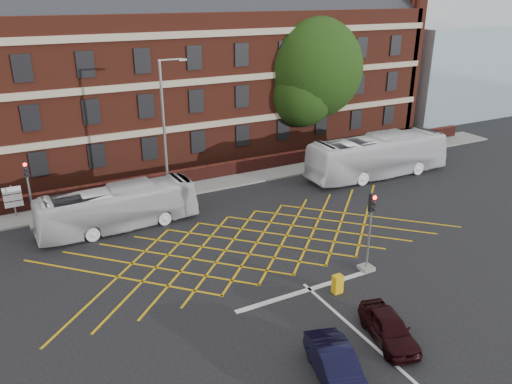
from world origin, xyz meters
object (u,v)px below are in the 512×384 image
car_navy (336,367)px  car_maroon (389,328)px  traffic_light_near (369,239)px  traffic_light_far (31,201)px  utility_cabinet (338,284)px  deciduous_tree (311,75)px  street_lamp (167,157)px  bus_left (118,208)px  direction_signs (13,198)px  bus_right (378,156)px

car_navy → car_maroon: car_navy is taller
traffic_light_near → traffic_light_far: (-14.69, 13.39, 0.00)m
traffic_light_near → utility_cabinet: size_ratio=4.60×
deciduous_tree → traffic_light_near: bearing=-115.6°
car_navy → street_lamp: street_lamp is taller
car_maroon → street_lamp: size_ratio=0.37×
car_navy → car_maroon: (3.31, 0.91, -0.04)m
bus_left → direction_signs: size_ratio=4.35×
car_navy → traffic_light_near: traffic_light_near is taller
street_lamp → traffic_light_near: bearing=-64.6°
bus_left → traffic_light_far: traffic_light_far is taller
street_lamp → utility_cabinet: size_ratio=10.33×
bus_right → traffic_light_far: size_ratio=2.74×
deciduous_tree → utility_cabinet: bearing=-120.1°
bus_right → car_navy: bus_right is taller
bus_left → utility_cabinet: size_ratio=10.29×
traffic_light_far → direction_signs: bearing=114.5°
traffic_light_near → direction_signs: size_ratio=1.94×
bus_left → bus_right: bus_right is taller
traffic_light_near → traffic_light_far: same height
car_navy → bus_left: bearing=118.3°
deciduous_tree → direction_signs: size_ratio=5.32×
deciduous_tree → car_navy: bearing=-121.4°
bus_right → direction_signs: size_ratio=5.33×
traffic_light_far → utility_cabinet: traffic_light_far is taller
bus_right → traffic_light_far: 24.75m
bus_left → utility_cabinet: bearing=-149.9°
traffic_light_near → traffic_light_far: bearing=137.7°
car_navy → deciduous_tree: bearing=73.6°
deciduous_tree → street_lamp: size_ratio=1.22×
car_navy → traffic_light_far: traffic_light_far is taller
street_lamp → utility_cabinet: 14.83m
bus_right → traffic_light_far: (-24.63, 2.48, 0.13)m
traffic_light_near → direction_signs: bearing=135.3°
street_lamp → deciduous_tree: bearing=24.2°
car_navy → deciduous_tree: 31.03m
bus_right → street_lamp: street_lamp is taller
bus_right → car_maroon: bus_right is taller
bus_left → car_maroon: bus_left is taller
traffic_light_near → utility_cabinet: traffic_light_near is taller
street_lamp → direction_signs: 9.94m
car_navy → direction_signs: (-9.48, 21.23, 0.74)m
bus_left → street_lamp: bearing=-63.6°
utility_cabinet → street_lamp: bearing=104.3°
traffic_light_near → utility_cabinet: (-2.61, -1.02, -1.30)m
deciduous_tree → bus_left: bearing=-155.0°
traffic_light_far → deciduous_tree: bearing=15.7°
car_maroon → traffic_light_near: traffic_light_near is taller
car_maroon → bus_left: bearing=129.1°
bus_right → utility_cabinet: 17.35m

